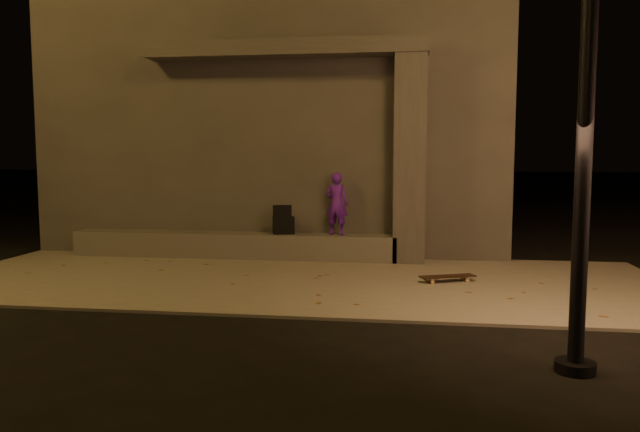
% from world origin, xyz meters
% --- Properties ---
extents(ground, '(120.00, 120.00, 0.00)m').
position_xyz_m(ground, '(0.00, 0.00, 0.00)').
color(ground, black).
rests_on(ground, ground).
extents(sidewalk, '(11.00, 4.40, 0.04)m').
position_xyz_m(sidewalk, '(0.00, 2.00, 0.02)').
color(sidewalk, slate).
rests_on(sidewalk, ground).
extents(building, '(9.00, 5.10, 5.22)m').
position_xyz_m(building, '(-1.00, 6.49, 2.61)').
color(building, '#3D3A37').
rests_on(building, ground).
extents(ledge, '(6.00, 0.55, 0.45)m').
position_xyz_m(ledge, '(-1.50, 3.75, 0.27)').
color(ledge, '#57554E').
rests_on(ledge, sidewalk).
extents(column, '(0.55, 0.55, 3.60)m').
position_xyz_m(column, '(1.70, 3.75, 1.84)').
color(column, '#3D3A37').
rests_on(column, sidewalk).
extents(canopy, '(5.00, 0.70, 0.28)m').
position_xyz_m(canopy, '(-0.50, 3.80, 3.78)').
color(canopy, '#3D3A37').
rests_on(canopy, column).
extents(skateboarder, '(0.46, 0.35, 1.12)m').
position_xyz_m(skateboarder, '(0.42, 3.75, 1.05)').
color(skateboarder, '#55189F').
rests_on(skateboarder, ledge).
extents(backpack, '(0.43, 0.34, 0.54)m').
position_xyz_m(backpack, '(-0.55, 3.75, 0.67)').
color(backpack, black).
rests_on(backpack, ledge).
extents(skateboard, '(0.86, 0.52, 0.09)m').
position_xyz_m(skateboard, '(2.28, 2.06, 0.12)').
color(skateboard, black).
rests_on(skateboard, sidewalk).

